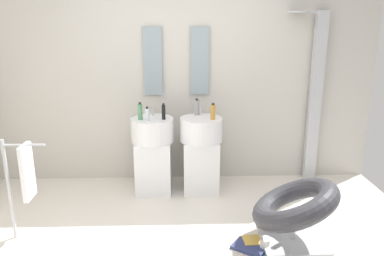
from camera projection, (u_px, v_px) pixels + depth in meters
The scene contains 19 objects.
ground_plane at pixel (177, 251), 3.28m from camera, with size 4.80×3.60×0.04m, color silver.
rear_partition at pixel (177, 75), 4.51m from camera, with size 4.80×0.10×2.60m, color beige.
pedestal_sink_left at pixel (153, 152), 4.30m from camera, with size 0.48×0.48×0.98m.
pedestal_sink_right at pixel (201, 152), 4.31m from camera, with size 0.48×0.48×0.98m.
vanity_mirror_left at pixel (153, 62), 4.39m from camera, with size 0.22×0.03×0.79m, color #8C9EA8.
vanity_mirror_right at pixel (200, 61), 4.40m from camera, with size 0.22×0.03×0.79m, color #8C9EA8.
shower_column at pixel (314, 94), 4.51m from camera, with size 0.49×0.24×2.05m.
lounge_chair at pixel (294, 209), 3.26m from camera, with size 1.02×1.01×0.65m.
towel_rack at pixel (24, 174), 3.29m from camera, with size 0.37×0.22×0.95m.
area_rug at pixel (253, 250), 3.26m from camera, with size 0.92×0.65×0.01m, color beige.
magazine_navy at pixel (249, 247), 3.27m from camera, with size 0.28×0.19×0.03m, color navy.
magazine_ochre at pixel (256, 241), 3.35m from camera, with size 0.23×0.16×0.03m, color gold.
magazine_teal at pixel (280, 254), 3.18m from camera, with size 0.27×0.20×0.02m, color teal.
coffee_mug at pixel (265, 244), 3.25m from camera, with size 0.08×0.08×0.10m, color white.
soap_bottle_black at pixel (164, 112), 4.12m from camera, with size 0.04×0.04×0.18m.
soap_bottle_amber at pixel (213, 112), 4.12m from camera, with size 0.06×0.06×0.18m.
soap_bottle_clear at pixel (147, 114), 4.06m from camera, with size 0.05×0.05×0.16m.
soap_bottle_grey at pixel (197, 107), 4.32m from camera, with size 0.06×0.06×0.19m.
soap_bottle_green at pixel (140, 112), 4.11m from camera, with size 0.05×0.05×0.19m.
Camera 1 is at (0.03, -2.87, 1.92)m, focal length 34.98 mm.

